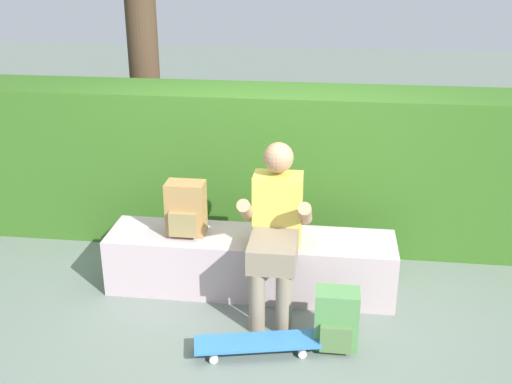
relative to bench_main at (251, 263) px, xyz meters
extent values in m
plane|color=slate|center=(0.00, -0.29, -0.22)|extent=(24.00, 24.00, 0.00)
cube|color=#B8A3A8|center=(0.00, 0.00, 0.00)|extent=(2.12, 0.49, 0.44)
cube|color=gold|center=(0.20, -0.07, 0.48)|extent=(0.34, 0.22, 0.52)
sphere|color=tan|center=(0.20, -0.07, 0.86)|extent=(0.21, 0.21, 0.21)
cube|color=gray|center=(0.20, -0.38, 0.30)|extent=(0.32, 0.40, 0.17)
cylinder|color=gray|center=(0.11, -0.53, 0.00)|extent=(0.11, 0.11, 0.44)
cylinder|color=gray|center=(0.29, -0.53, 0.00)|extent=(0.11, 0.11, 0.44)
cylinder|color=tan|center=(0.00, -0.21, 0.52)|extent=(0.09, 0.33, 0.27)
cylinder|color=tan|center=(0.40, -0.21, 0.52)|extent=(0.09, 0.33, 0.27)
cube|color=teal|center=(0.15, -0.79, -0.14)|extent=(0.82, 0.37, 0.02)
cylinder|color=silver|center=(0.40, -0.65, -0.19)|extent=(0.06, 0.04, 0.05)
cylinder|color=silver|center=(0.44, -0.80, -0.19)|extent=(0.06, 0.04, 0.05)
cylinder|color=silver|center=(-0.14, -0.78, -0.19)|extent=(0.06, 0.04, 0.05)
cylinder|color=silver|center=(-0.11, -0.92, -0.19)|extent=(0.06, 0.04, 0.05)
cube|color=#A37A47|center=(-0.48, 0.00, 0.42)|extent=(0.28, 0.18, 0.40)
cube|color=olive|center=(-0.48, -0.11, 0.34)|extent=(0.20, 0.05, 0.18)
cube|color=#51894C|center=(0.64, -0.64, -0.02)|extent=(0.28, 0.18, 0.40)
cube|color=#527642|center=(0.64, -0.75, -0.10)|extent=(0.20, 0.05, 0.18)
cube|color=#34641E|center=(0.10, 0.94, 0.44)|extent=(6.17, 0.66, 1.32)
cylinder|color=#473323|center=(-1.32, 1.91, 1.34)|extent=(0.30, 0.30, 3.11)
camera|label=1|loc=(0.55, -4.05, 2.22)|focal=43.35mm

